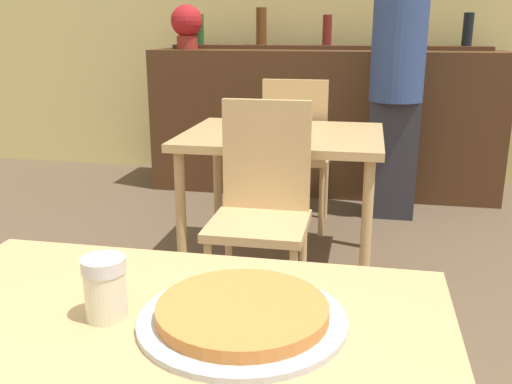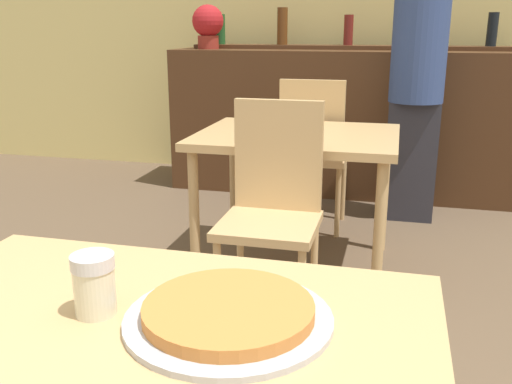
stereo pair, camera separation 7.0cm
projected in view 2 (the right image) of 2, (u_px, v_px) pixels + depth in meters
wall_back at (354, 6)px, 4.58m from camera, size 8.00×0.05×2.80m
dining_table_near at (142, 378)px, 1.00m from camera, size 1.03×0.73×0.74m
dining_table_far at (297, 149)px, 2.90m from camera, size 1.00×0.81×0.72m
bar_counter at (343, 122)px, 4.35m from camera, size 2.60×0.56×1.07m
bar_back_shelf at (344, 42)px, 4.32m from camera, size 2.39×0.24×0.31m
chair_far_side_front at (273, 199)px, 2.40m from camera, size 0.40×0.40×0.95m
chair_far_side_back at (313, 146)px, 3.46m from camera, size 0.40×0.40×0.95m
pizza_tray at (229, 314)px, 1.00m from camera, size 0.37×0.37×0.04m
cheese_shaker at (94, 284)px, 1.02m from camera, size 0.08×0.08×0.11m
person_standing at (416, 86)px, 3.60m from camera, size 0.34×0.34×1.63m
potted_plant at (208, 24)px, 4.35m from camera, size 0.24×0.24×0.33m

